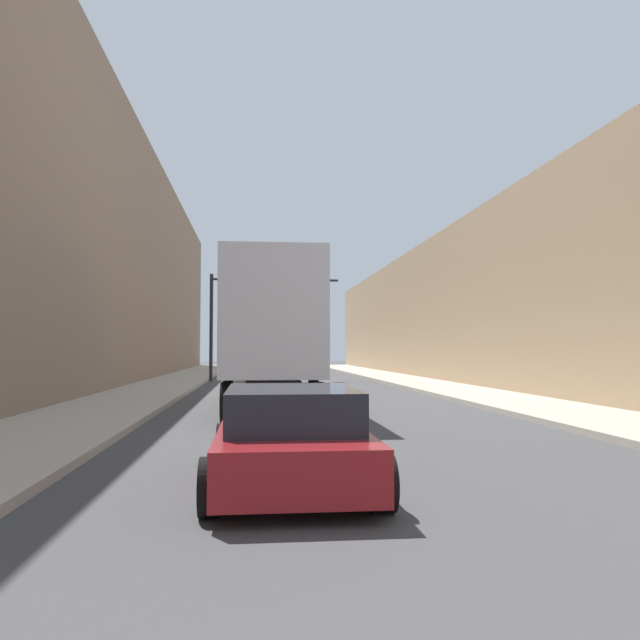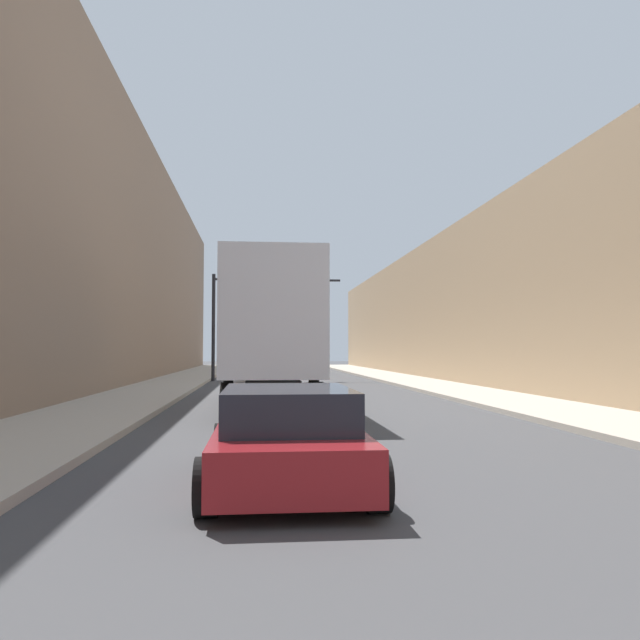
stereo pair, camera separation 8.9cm
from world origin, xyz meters
The scene contains 7 objects.
sidewalk_right centered at (6.40, 30.00, 0.07)m, with size 3.29×80.00×0.15m.
sidewalk_left centered at (-6.40, 30.00, 0.07)m, with size 3.29×80.00×0.15m.
building_right centered at (11.05, 30.00, 4.17)m, with size 6.00×80.00×8.34m.
building_left centered at (-11.05, 30.00, 6.77)m, with size 6.00×80.00×13.53m.
semi_truck centered at (-1.65, 21.18, 2.34)m, with size 2.56×13.10×4.26m.
sedan_car centered at (-1.62, 9.04, 0.62)m, with size 2.11×4.39×1.29m.
traffic_signal_gantry centered at (-2.52, 37.17, 4.48)m, with size 7.51×0.35×6.20m.
Camera 1 is at (-2.09, 0.70, 1.78)m, focal length 35.00 mm.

